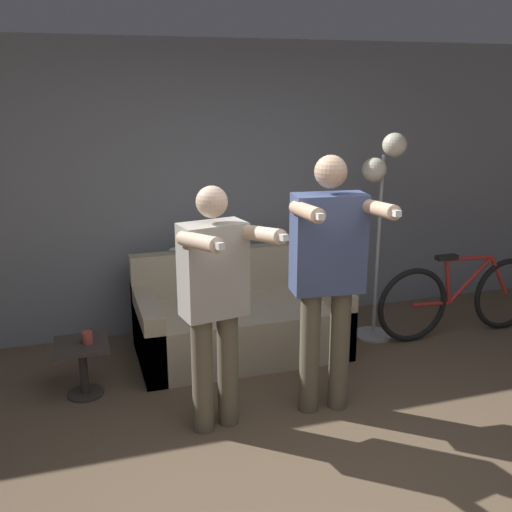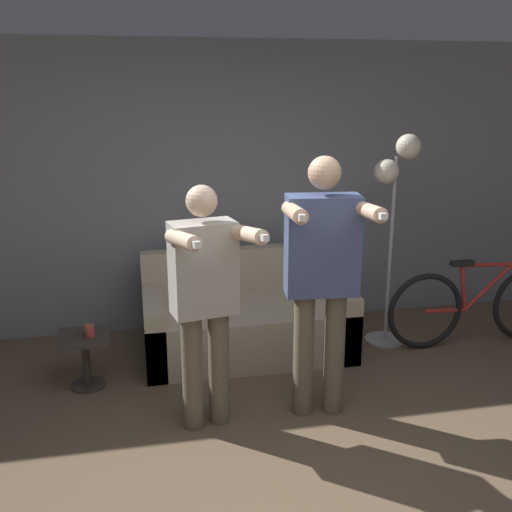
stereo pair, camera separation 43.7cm
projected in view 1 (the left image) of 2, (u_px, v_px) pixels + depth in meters
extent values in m
plane|color=brown|center=(339.00, 504.00, 3.28)|extent=(16.00, 16.00, 0.00)
cube|color=gray|center=(215.00, 189.00, 5.43)|extent=(10.00, 0.05, 2.60)
cube|color=beige|center=(241.00, 329.00, 5.08)|extent=(1.72, 0.92, 0.43)
cube|color=beige|center=(228.00, 269.00, 5.33)|extent=(1.72, 0.14, 0.39)
cube|color=beige|center=(148.00, 332.00, 4.84)|extent=(0.16, 0.92, 0.57)
cube|color=beige|center=(325.00, 311.00, 5.29)|extent=(0.16, 0.92, 0.57)
cylinder|color=#6B604C|center=(202.00, 375.00, 3.89)|extent=(0.14, 0.14, 0.80)
cylinder|color=#6B604C|center=(228.00, 369.00, 3.97)|extent=(0.14, 0.14, 0.80)
cube|color=#B7B2A8|center=(213.00, 270.00, 3.74)|extent=(0.44, 0.29, 0.60)
sphere|color=beige|center=(212.00, 202.00, 3.62)|extent=(0.20, 0.20, 0.20)
cylinder|color=beige|center=(199.00, 242.00, 3.36)|extent=(0.18, 0.52, 0.16)
cube|color=white|center=(217.00, 246.00, 3.15)|extent=(0.06, 0.13, 0.05)
cylinder|color=beige|center=(259.00, 234.00, 3.54)|extent=(0.18, 0.52, 0.16)
cube|color=white|center=(281.00, 237.00, 3.32)|extent=(0.06, 0.13, 0.05)
cylinder|color=#6B604C|center=(310.00, 352.00, 4.12)|extent=(0.14, 0.14, 0.88)
cylinder|color=#6B604C|center=(339.00, 349.00, 4.16)|extent=(0.14, 0.14, 0.88)
cube|color=#475684|center=(328.00, 243.00, 3.93)|extent=(0.50, 0.27, 0.66)
sphere|color=#D8AD8C|center=(331.00, 172.00, 3.80)|extent=(0.21, 0.21, 0.21)
cylinder|color=#D8AD8C|center=(306.00, 211.00, 3.58)|extent=(0.15, 0.51, 0.14)
cube|color=white|center=(318.00, 216.00, 3.34)|extent=(0.05, 0.13, 0.05)
cylinder|color=#D8AD8C|center=(378.00, 208.00, 3.66)|extent=(0.15, 0.51, 0.14)
cube|color=white|center=(394.00, 213.00, 3.42)|extent=(0.05, 0.13, 0.05)
ellipsoid|color=#B7AD9E|center=(200.00, 243.00, 5.18)|extent=(0.33, 0.12, 0.15)
sphere|color=#B7AD9E|center=(215.00, 236.00, 5.21)|extent=(0.11, 0.11, 0.11)
ellipsoid|color=#B7AD9E|center=(179.00, 249.00, 5.16)|extent=(0.18, 0.04, 0.04)
cone|color=#B7AD9E|center=(214.00, 232.00, 5.17)|extent=(0.03, 0.03, 0.03)
cone|color=#B7AD9E|center=(213.00, 231.00, 5.21)|extent=(0.03, 0.03, 0.03)
cylinder|color=#B2B2B7|center=(373.00, 334.00, 5.48)|extent=(0.35, 0.35, 0.02)
cylinder|color=#B2B2B7|center=(378.00, 249.00, 5.26)|extent=(0.03, 0.03, 1.64)
sphere|color=white|center=(395.00, 145.00, 5.03)|extent=(0.21, 0.21, 0.21)
sphere|color=white|center=(374.00, 170.00, 5.04)|extent=(0.21, 0.21, 0.21)
cylinder|color=#38332D|center=(86.00, 393.00, 4.44)|extent=(0.27, 0.27, 0.02)
cylinder|color=#38332D|center=(84.00, 371.00, 4.39)|extent=(0.06, 0.06, 0.38)
cube|color=#38332D|center=(81.00, 345.00, 4.33)|extent=(0.38, 0.38, 0.03)
cylinder|color=#B7473D|center=(87.00, 338.00, 4.31)|extent=(0.08, 0.08, 0.09)
torus|color=black|center=(506.00, 294.00, 5.56)|extent=(0.68, 0.05, 0.68)
torus|color=black|center=(413.00, 305.00, 5.27)|extent=(0.68, 0.05, 0.68)
cylinder|color=#B72D28|center=(470.00, 280.00, 5.39)|extent=(0.43, 0.04, 0.42)
cylinder|color=#B72D28|center=(448.00, 281.00, 5.32)|extent=(0.10, 0.04, 0.42)
cylinder|color=#B72D28|center=(469.00, 258.00, 5.33)|extent=(0.48, 0.04, 0.05)
cylinder|color=#B72D28|center=(431.00, 304.00, 5.33)|extent=(0.38, 0.04, 0.05)
cylinder|color=#B72D28|center=(499.00, 276.00, 5.48)|extent=(0.24, 0.04, 0.39)
cube|color=black|center=(447.00, 257.00, 5.25)|extent=(0.20, 0.07, 0.04)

